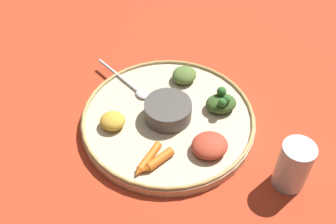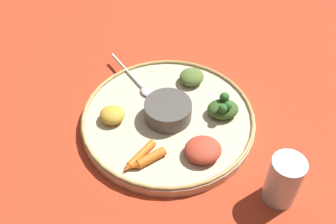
% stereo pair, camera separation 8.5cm
% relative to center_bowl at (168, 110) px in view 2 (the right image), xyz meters
% --- Properties ---
extents(ground_plane, '(2.40, 2.40, 0.00)m').
position_rel_center_bowl_xyz_m(ground_plane, '(0.00, 0.00, -0.04)').
color(ground_plane, '#B7381E').
extents(platter, '(0.38, 0.38, 0.02)m').
position_rel_center_bowl_xyz_m(platter, '(0.00, 0.00, -0.03)').
color(platter, '#C6B293').
rests_on(platter, ground_plane).
extents(platter_rim, '(0.37, 0.37, 0.01)m').
position_rel_center_bowl_xyz_m(platter_rim, '(0.00, 0.00, -0.02)').
color(platter_rim, tan).
rests_on(platter_rim, platter).
extents(center_bowl, '(0.10, 0.10, 0.04)m').
position_rel_center_bowl_xyz_m(center_bowl, '(0.00, 0.00, 0.00)').
color(center_bowl, '#4C4742').
rests_on(center_bowl, platter).
extents(spoon, '(0.18, 0.04, 0.01)m').
position_rel_center_bowl_xyz_m(spoon, '(-0.13, -0.02, -0.02)').
color(spoon, silver).
rests_on(spoon, platter).
extents(greens_pile, '(0.07, 0.08, 0.05)m').
position_rel_center_bowl_xyz_m(greens_pile, '(0.04, 0.11, -0.00)').
color(greens_pile, '#385623').
rests_on(greens_pile, platter).
extents(carrot_near_spoon, '(0.05, 0.08, 0.02)m').
position_rel_center_bowl_xyz_m(carrot_near_spoon, '(0.08, -0.10, -0.01)').
color(carrot_near_spoon, orange).
rests_on(carrot_near_spoon, platter).
extents(carrot_outer, '(0.03, 0.08, 0.02)m').
position_rel_center_bowl_xyz_m(carrot_outer, '(0.09, -0.08, -0.01)').
color(carrot_outer, orange).
rests_on(carrot_outer, platter).
extents(mound_collards, '(0.07, 0.07, 0.03)m').
position_rel_center_bowl_xyz_m(mound_collards, '(-0.08, 0.10, -0.01)').
color(mound_collards, '#567033').
rests_on(mound_collards, platter).
extents(mound_berbere_red, '(0.08, 0.09, 0.03)m').
position_rel_center_bowl_xyz_m(mound_berbere_red, '(0.12, 0.02, -0.01)').
color(mound_berbere_red, '#B73D28').
rests_on(mound_berbere_red, platter).
extents(mound_lentil_yellow, '(0.07, 0.07, 0.03)m').
position_rel_center_bowl_xyz_m(mound_lentil_yellow, '(-0.04, -0.11, -0.01)').
color(mound_lentil_yellow, gold).
rests_on(mound_lentil_yellow, platter).
extents(drinking_glass, '(0.06, 0.06, 0.11)m').
position_rel_center_bowl_xyz_m(drinking_glass, '(0.25, 0.11, 0.00)').
color(drinking_glass, silver).
rests_on(drinking_glass, ground_plane).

